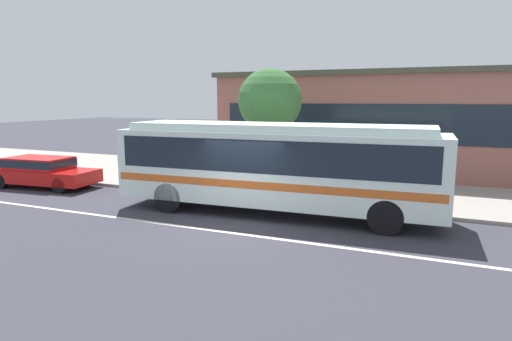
# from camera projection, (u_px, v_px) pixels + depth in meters

# --- Properties ---
(ground_plane) EXTENTS (120.00, 120.00, 0.00)m
(ground_plane) POSITION_uv_depth(u_px,v_px,m) (237.00, 225.00, 13.30)
(ground_plane) COLOR #35343E
(sidewalk_slab) EXTENTS (60.00, 8.00, 0.12)m
(sidewalk_slab) POSITION_uv_depth(u_px,v_px,m) (306.00, 183.00, 19.67)
(sidewalk_slab) COLOR gray
(sidewalk_slab) RESTS_ON ground_plane
(lane_stripe_center) EXTENTS (56.00, 0.16, 0.01)m
(lane_stripe_center) POSITION_uv_depth(u_px,v_px,m) (225.00, 232.00, 12.57)
(lane_stripe_center) COLOR silver
(lane_stripe_center) RESTS_ON ground_plane
(transit_bus) EXTENTS (10.66, 2.94, 2.96)m
(transit_bus) POSITION_uv_depth(u_px,v_px,m) (276.00, 162.00, 14.33)
(transit_bus) COLOR white
(transit_bus) RESTS_ON ground_plane
(sedan_behind_bus) EXTENTS (4.78, 2.22, 1.29)m
(sedan_behind_bus) POSITION_uv_depth(u_px,v_px,m) (42.00, 170.00, 18.88)
(sedan_behind_bus) COLOR red
(sedan_behind_bus) RESTS_ON ground_plane
(pedestrian_waiting_near_sign) EXTENTS (0.45, 0.45, 1.68)m
(pedestrian_waiting_near_sign) POSITION_uv_depth(u_px,v_px,m) (225.00, 164.00, 18.21)
(pedestrian_waiting_near_sign) COLOR navy
(pedestrian_waiting_near_sign) RESTS_ON sidewalk_slab
(bus_stop_sign) EXTENTS (0.08, 0.44, 2.59)m
(bus_stop_sign) POSITION_uv_depth(u_px,v_px,m) (431.00, 162.00, 14.03)
(bus_stop_sign) COLOR gray
(bus_stop_sign) RESTS_ON sidewalk_slab
(street_tree_near_stop) EXTENTS (2.63, 2.63, 4.87)m
(street_tree_near_stop) POSITION_uv_depth(u_px,v_px,m) (270.00, 102.00, 18.11)
(street_tree_near_stop) COLOR brown
(street_tree_near_stop) RESTS_ON sidewalk_slab
(station_building) EXTENTS (18.93, 8.17, 5.07)m
(station_building) POSITION_uv_depth(u_px,v_px,m) (411.00, 122.00, 22.85)
(station_building) COLOR #945B4F
(station_building) RESTS_ON ground_plane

